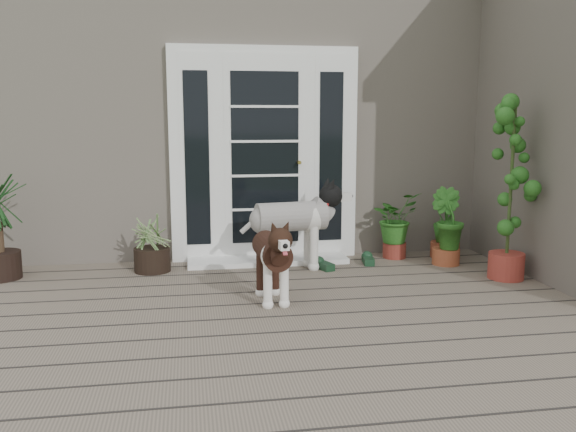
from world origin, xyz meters
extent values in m
cube|color=#6B5B4C|center=(0.00, 0.40, 0.06)|extent=(6.20, 4.60, 0.12)
cube|color=#665E54|center=(0.00, 4.65, 1.55)|extent=(7.40, 4.00, 3.10)
cube|color=white|center=(-0.20, 2.60, 1.19)|extent=(1.90, 0.14, 2.15)
cube|color=white|center=(-0.20, 2.40, 0.14)|extent=(1.60, 0.40, 0.05)
imported|color=#1D661F|center=(1.13, 2.40, 0.43)|extent=(0.65, 0.65, 0.61)
imported|color=#29601B|center=(1.54, 2.04, 0.40)|extent=(0.51, 0.51, 0.55)
imported|color=#1C6220|center=(1.67, 2.34, 0.37)|extent=(0.32, 0.32, 0.49)
camera|label=1|loc=(-0.97, -3.51, 1.58)|focal=37.77mm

